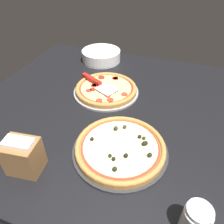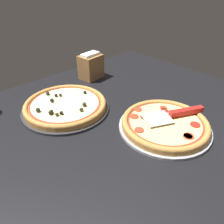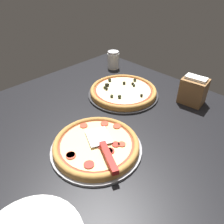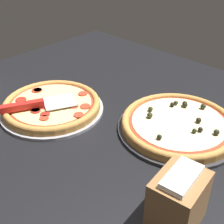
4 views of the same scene
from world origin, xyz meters
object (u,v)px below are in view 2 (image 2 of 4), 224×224
Objects in this scene: pizza_back at (65,105)px; serving_spatula at (179,113)px; napkin_holder at (91,66)px; pizza_front at (165,123)px.

serving_spatula is (26.27, -37.65, 2.09)cm from pizza_back.
serving_spatula is 1.73× the size of napkin_holder.
napkin_holder reaches higher than pizza_back.
serving_spatula is 56.08cm from napkin_holder.
pizza_front is 2.32× the size of napkin_holder.
pizza_front is 0.94× the size of pizza_back.
serving_spatula reaches higher than pizza_back.
napkin_holder is (8.85, 54.55, 4.19)cm from pizza_front.
pizza_front is at bearing -99.22° from napkin_holder.
pizza_front is 41.17cm from pizza_back.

